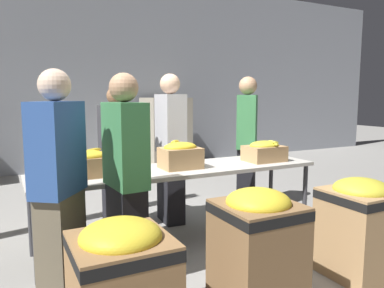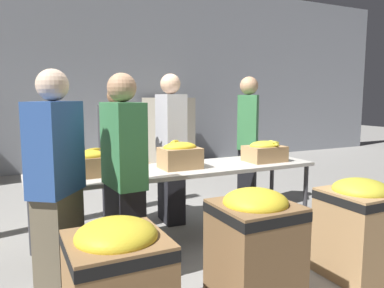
{
  "view_description": "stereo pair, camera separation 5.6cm",
  "coord_description": "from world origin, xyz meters",
  "px_view_note": "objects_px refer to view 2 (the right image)",
  "views": [
    {
      "loc": [
        -1.61,
        -3.43,
        1.52
      ],
      "look_at": [
        0.23,
        0.2,
        0.99
      ],
      "focal_mm": 35.0,
      "sensor_mm": 36.0,
      "label": 1
    },
    {
      "loc": [
        -1.56,
        -3.45,
        1.52
      ],
      "look_at": [
        0.23,
        0.2,
        0.99
      ],
      "focal_mm": 35.0,
      "sensor_mm": 36.0,
      "label": 2
    }
  ],
  "objects_px": {
    "banana_box_1": "(180,155)",
    "volunteer_4": "(118,158)",
    "sorting_table": "(180,173)",
    "volunteer_0": "(248,145)",
    "donation_bin_1": "(254,245)",
    "donation_bin_2": "(359,225)",
    "volunteer_3": "(57,188)",
    "banana_box_2": "(265,151)",
    "pallet_stack_0": "(168,133)",
    "donation_bin_0": "(118,280)",
    "volunteer_2": "(171,150)",
    "volunteer_1": "(124,181)",
    "banana_box_0": "(87,163)"
  },
  "relations": [
    {
      "from": "donation_bin_0",
      "to": "donation_bin_2",
      "type": "bearing_deg",
      "value": -0.0
    },
    {
      "from": "volunteer_0",
      "to": "volunteer_2",
      "type": "bearing_deg",
      "value": -50.35
    },
    {
      "from": "volunteer_3",
      "to": "pallet_stack_0",
      "type": "bearing_deg",
      "value": 4.57
    },
    {
      "from": "sorting_table",
      "to": "banana_box_1",
      "type": "bearing_deg",
      "value": -121.62
    },
    {
      "from": "sorting_table",
      "to": "volunteer_3",
      "type": "distance_m",
      "value": 1.42
    },
    {
      "from": "volunteer_3",
      "to": "donation_bin_0",
      "type": "xyz_separation_m",
      "value": [
        0.24,
        -0.74,
        -0.43
      ]
    },
    {
      "from": "pallet_stack_0",
      "to": "volunteer_0",
      "type": "bearing_deg",
      "value": -93.46
    },
    {
      "from": "donation_bin_0",
      "to": "donation_bin_1",
      "type": "distance_m",
      "value": 0.99
    },
    {
      "from": "donation_bin_1",
      "to": "volunteer_1",
      "type": "bearing_deg",
      "value": 133.66
    },
    {
      "from": "volunteer_1",
      "to": "donation_bin_0",
      "type": "xyz_separation_m",
      "value": [
        -0.27,
        -0.76,
        -0.42
      ]
    },
    {
      "from": "volunteer_0",
      "to": "volunteer_2",
      "type": "relative_size",
      "value": 1.0
    },
    {
      "from": "volunteer_0",
      "to": "volunteer_3",
      "type": "height_order",
      "value": "volunteer_0"
    },
    {
      "from": "volunteer_4",
      "to": "volunteer_0",
      "type": "bearing_deg",
      "value": 63.9
    },
    {
      "from": "banana_box_1",
      "to": "banana_box_2",
      "type": "bearing_deg",
      "value": -2.91
    },
    {
      "from": "banana_box_1",
      "to": "donation_bin_0",
      "type": "distance_m",
      "value": 1.76
    },
    {
      "from": "volunteer_4",
      "to": "donation_bin_1",
      "type": "bearing_deg",
      "value": -12.0
    },
    {
      "from": "banana_box_2",
      "to": "donation_bin_2",
      "type": "height_order",
      "value": "banana_box_2"
    },
    {
      "from": "volunteer_0",
      "to": "volunteer_3",
      "type": "xyz_separation_m",
      "value": [
        -2.54,
        -1.25,
        -0.03
      ]
    },
    {
      "from": "volunteer_0",
      "to": "pallet_stack_0",
      "type": "bearing_deg",
      "value": -143.86
    },
    {
      "from": "volunteer_0",
      "to": "sorting_table",
      "type": "bearing_deg",
      "value": -24.22
    },
    {
      "from": "sorting_table",
      "to": "volunteer_0",
      "type": "bearing_deg",
      "value": 26.19
    },
    {
      "from": "volunteer_4",
      "to": "pallet_stack_0",
      "type": "distance_m",
      "value": 3.69
    },
    {
      "from": "banana_box_2",
      "to": "volunteer_0",
      "type": "relative_size",
      "value": 0.24
    },
    {
      "from": "banana_box_1",
      "to": "volunteer_4",
      "type": "bearing_deg",
      "value": 122.25
    },
    {
      "from": "volunteer_1",
      "to": "sorting_table",
      "type": "bearing_deg",
      "value": -56.33
    },
    {
      "from": "sorting_table",
      "to": "volunteer_3",
      "type": "xyz_separation_m",
      "value": [
        -1.27,
        -0.63,
        0.12
      ]
    },
    {
      "from": "volunteer_3",
      "to": "banana_box_0",
      "type": "bearing_deg",
      "value": 8.25
    },
    {
      "from": "volunteer_2",
      "to": "volunteer_4",
      "type": "relative_size",
      "value": 1.09
    },
    {
      "from": "volunteer_3",
      "to": "donation_bin_2",
      "type": "xyz_separation_m",
      "value": [
        2.29,
        -0.74,
        -0.4
      ]
    },
    {
      "from": "banana_box_1",
      "to": "donation_bin_0",
      "type": "xyz_separation_m",
      "value": [
        -1.02,
        -1.35,
        -0.5
      ]
    },
    {
      "from": "banana_box_1",
      "to": "volunteer_4",
      "type": "relative_size",
      "value": 0.24
    },
    {
      "from": "sorting_table",
      "to": "volunteer_0",
      "type": "distance_m",
      "value": 1.42
    },
    {
      "from": "donation_bin_0",
      "to": "donation_bin_1",
      "type": "relative_size",
      "value": 0.92
    },
    {
      "from": "volunteer_0",
      "to": "volunteer_1",
      "type": "bearing_deg",
      "value": -19.3
    },
    {
      "from": "donation_bin_1",
      "to": "donation_bin_2",
      "type": "height_order",
      "value": "donation_bin_1"
    },
    {
      "from": "volunteer_1",
      "to": "volunteer_2",
      "type": "height_order",
      "value": "volunteer_2"
    },
    {
      "from": "donation_bin_2",
      "to": "banana_box_2",
      "type": "bearing_deg",
      "value": 90.18
    },
    {
      "from": "banana_box_0",
      "to": "pallet_stack_0",
      "type": "bearing_deg",
      "value": 58.02
    },
    {
      "from": "banana_box_1",
      "to": "volunteer_4",
      "type": "xyz_separation_m",
      "value": [
        -0.45,
        0.71,
        -0.11
      ]
    },
    {
      "from": "sorting_table",
      "to": "donation_bin_2",
      "type": "distance_m",
      "value": 1.73
    },
    {
      "from": "banana_box_2",
      "to": "donation_bin_1",
      "type": "xyz_separation_m",
      "value": [
        -1.06,
        -1.29,
        -0.44
      ]
    },
    {
      "from": "volunteer_3",
      "to": "donation_bin_0",
      "type": "distance_m",
      "value": 0.88
    },
    {
      "from": "banana_box_0",
      "to": "donation_bin_2",
      "type": "height_order",
      "value": "banana_box_0"
    },
    {
      "from": "volunteer_2",
      "to": "pallet_stack_0",
      "type": "xyz_separation_m",
      "value": [
        1.3,
        3.23,
        -0.15
      ]
    },
    {
      "from": "banana_box_1",
      "to": "donation_bin_0",
      "type": "height_order",
      "value": "banana_box_1"
    },
    {
      "from": "banana_box_2",
      "to": "donation_bin_2",
      "type": "xyz_separation_m",
      "value": [
        0.0,
        -1.29,
        -0.45
      ]
    },
    {
      "from": "volunteer_1",
      "to": "volunteer_2",
      "type": "distance_m",
      "value": 1.53
    },
    {
      "from": "banana_box_2",
      "to": "volunteer_4",
      "type": "height_order",
      "value": "volunteer_4"
    },
    {
      "from": "volunteer_3",
      "to": "donation_bin_0",
      "type": "relative_size",
      "value": 2.14
    },
    {
      "from": "volunteer_0",
      "to": "donation_bin_2",
      "type": "xyz_separation_m",
      "value": [
        -0.24,
        -1.98,
        -0.43
      ]
    }
  ]
}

